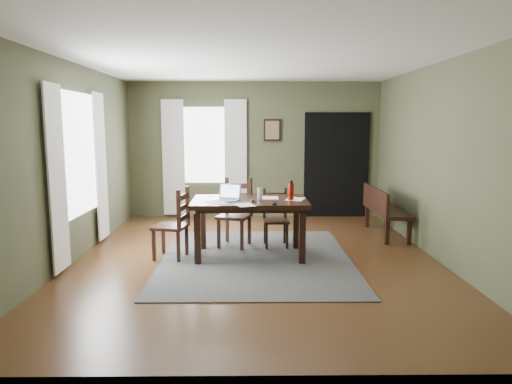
{
  "coord_description": "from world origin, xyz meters",
  "views": [
    {
      "loc": [
        -0.07,
        -6.17,
        1.86
      ],
      "look_at": [
        0.0,
        0.3,
        0.9
      ],
      "focal_mm": 32.0,
      "sensor_mm": 36.0,
      "label": 1
    }
  ],
  "objects_px": {
    "dining_table": "(250,207)",
    "chair_end": "(174,224)",
    "chair_back_right": "(276,218)",
    "water_bottle": "(291,191)",
    "bench": "(383,207)",
    "laptop": "(228,196)",
    "chair_back_left": "(235,213)"
  },
  "relations": [
    {
      "from": "chair_back_left",
      "to": "chair_back_right",
      "type": "distance_m",
      "value": 0.62
    },
    {
      "from": "chair_end",
      "to": "dining_table",
      "type": "bearing_deg",
      "value": 106.39
    },
    {
      "from": "dining_table",
      "to": "laptop",
      "type": "relative_size",
      "value": 4.08
    },
    {
      "from": "laptop",
      "to": "dining_table",
      "type": "bearing_deg",
      "value": 25.9
    },
    {
      "from": "water_bottle",
      "to": "bench",
      "type": "bearing_deg",
      "value": 37.2
    },
    {
      "from": "dining_table",
      "to": "laptop",
      "type": "bearing_deg",
      "value": -176.85
    },
    {
      "from": "chair_back_left",
      "to": "chair_end",
      "type": "bearing_deg",
      "value": -123.26
    },
    {
      "from": "dining_table",
      "to": "chair_back_right",
      "type": "xyz_separation_m",
      "value": [
        0.39,
        0.56,
        -0.29
      ]
    },
    {
      "from": "dining_table",
      "to": "chair_end",
      "type": "distance_m",
      "value": 1.08
    },
    {
      "from": "chair_end",
      "to": "laptop",
      "type": "xyz_separation_m",
      "value": [
        0.75,
        0.09,
        0.39
      ]
    },
    {
      "from": "dining_table",
      "to": "bench",
      "type": "bearing_deg",
      "value": 28.08
    },
    {
      "from": "water_bottle",
      "to": "dining_table",
      "type": "bearing_deg",
      "value": 175.92
    },
    {
      "from": "chair_back_left",
      "to": "water_bottle",
      "type": "relative_size",
      "value": 3.76
    },
    {
      "from": "laptop",
      "to": "water_bottle",
      "type": "xyz_separation_m",
      "value": [
        0.87,
        -0.02,
        0.07
      ]
    },
    {
      "from": "chair_back_right",
      "to": "water_bottle",
      "type": "height_order",
      "value": "water_bottle"
    },
    {
      "from": "chair_back_left",
      "to": "laptop",
      "type": "distance_m",
      "value": 0.7
    },
    {
      "from": "chair_end",
      "to": "chair_back_left",
      "type": "xyz_separation_m",
      "value": [
        0.83,
        0.68,
        0.02
      ]
    },
    {
      "from": "chair_end",
      "to": "chair_back_left",
      "type": "height_order",
      "value": "chair_back_left"
    },
    {
      "from": "dining_table",
      "to": "chair_end",
      "type": "height_order",
      "value": "chair_end"
    },
    {
      "from": "chair_back_left",
      "to": "bench",
      "type": "xyz_separation_m",
      "value": [
        2.46,
        0.65,
        -0.03
      ]
    },
    {
      "from": "chair_back_left",
      "to": "bench",
      "type": "bearing_deg",
      "value": 32.25
    },
    {
      "from": "dining_table",
      "to": "chair_back_left",
      "type": "relative_size",
      "value": 1.56
    },
    {
      "from": "dining_table",
      "to": "bench",
      "type": "height_order",
      "value": "dining_table"
    },
    {
      "from": "bench",
      "to": "water_bottle",
      "type": "height_order",
      "value": "water_bottle"
    },
    {
      "from": "dining_table",
      "to": "chair_end",
      "type": "bearing_deg",
      "value": -174.69
    },
    {
      "from": "bench",
      "to": "laptop",
      "type": "height_order",
      "value": "laptop"
    },
    {
      "from": "chair_back_left",
      "to": "laptop",
      "type": "xyz_separation_m",
      "value": [
        -0.08,
        -0.59,
        0.36
      ]
    },
    {
      "from": "chair_end",
      "to": "chair_back_left",
      "type": "distance_m",
      "value": 1.07
    },
    {
      "from": "bench",
      "to": "water_bottle",
      "type": "bearing_deg",
      "value": 127.2
    },
    {
      "from": "dining_table",
      "to": "water_bottle",
      "type": "bearing_deg",
      "value": -4.64
    },
    {
      "from": "laptop",
      "to": "water_bottle",
      "type": "distance_m",
      "value": 0.88
    },
    {
      "from": "chair_end",
      "to": "chair_back_left",
      "type": "bearing_deg",
      "value": 139.82
    }
  ]
}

